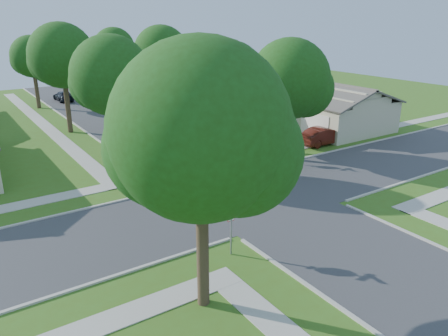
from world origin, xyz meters
name	(u,v)px	position (x,y,z in m)	size (l,w,h in m)	color
ground	(252,196)	(0.00, 0.00, 0.00)	(100.00, 100.00, 0.00)	#3C5F1A
road_ns	(252,196)	(0.00, 0.00, 0.00)	(7.00, 100.00, 0.02)	#333335
sidewalk_ne	(156,109)	(6.10, 26.00, 0.02)	(1.20, 40.00, 0.04)	#9E9B91
sidewalk_nw	(42,123)	(-6.10, 26.00, 0.02)	(1.20, 40.00, 0.04)	#9E9B91
driveway	(277,146)	(7.90, 7.10, 0.03)	(8.80, 3.60, 0.05)	#9E9B91
stop_sign_sw	(231,212)	(-4.70, -4.70, 2.03)	(1.05, 0.80, 2.98)	gray
stop_sign_ne	(265,134)	(4.70, 4.70, 2.03)	(1.05, 0.80, 2.98)	gray
tree_e_near	(232,76)	(4.75, 9.01, 5.64)	(4.97, 4.80, 8.28)	#38281C
tree_e_mid	(162,56)	(4.76, 21.01, 6.25)	(5.59, 5.40, 9.21)	#38281C
tree_e_far	(115,50)	(4.75, 34.01, 5.98)	(5.17, 5.00, 8.72)	#38281C
tree_w_near	(112,79)	(-4.64, 9.01, 6.12)	(5.38, 5.20, 8.97)	#38281C
tree_w_mid	(63,59)	(-4.64, 21.01, 6.49)	(5.80, 5.60, 9.56)	#38281C
tree_w_far	(33,58)	(-4.65, 34.01, 5.51)	(4.76, 4.60, 8.04)	#38281C
tree_sw_corner	(202,139)	(-7.44, -6.99, 6.26)	(6.21, 6.00, 9.55)	#38281C
tree_ne_corner	(290,83)	(6.36, 4.21, 5.59)	(5.80, 5.60, 8.66)	#38281C
house_ne_near	(316,109)	(15.99, 11.00, 1.52)	(8.42, 13.60, 4.23)	#B0A98B
house_ne_far	(215,85)	(15.99, 29.00, 1.52)	(8.42, 13.60, 4.23)	#B0A98B
car_driveway	(324,136)	(11.50, 5.50, 0.71)	(1.51, 4.34, 1.43)	#4B170F
car_curb_east	(100,102)	(1.20, 30.22, 0.70)	(1.65, 4.09, 1.39)	black
car_curb_west	(63,96)	(-1.20, 36.86, 0.61)	(1.70, 4.18, 1.21)	black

